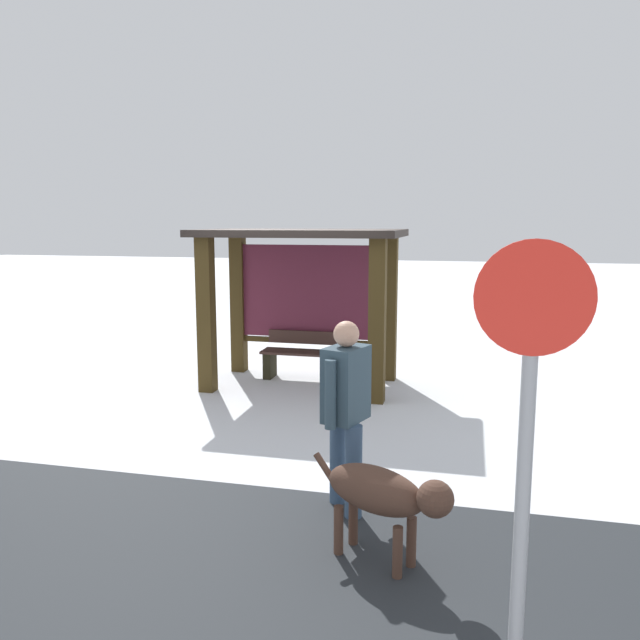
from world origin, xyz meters
TOP-DOWN VIEW (x-y plane):
  - ground_plane at (0.00, 0.00)m, footprint 60.00×60.00m
  - bus_shelter at (0.00, 0.14)m, footprint 2.88×1.74m
  - bench_left_inside at (0.00, 0.36)m, footprint 1.39×0.40m
  - person_walking at (1.42, -3.84)m, footprint 0.37×0.58m
  - dog at (1.84, -4.61)m, footprint 1.06×0.62m
  - street_sign at (2.61, -6.27)m, footprint 0.44×0.06m
  - road_strip at (0.00, -5.30)m, footprint 36.00×3.46m

SIDE VIEW (x-z plane):
  - ground_plane at x=0.00m, z-range 0.00..0.00m
  - road_strip at x=0.00m, z-range 0.00..0.01m
  - bench_left_inside at x=0.00m, z-range -0.02..0.70m
  - dog at x=1.84m, z-range 0.16..0.88m
  - person_walking at x=1.42m, z-range 0.13..1.73m
  - street_sign at x=2.61m, z-range 0.29..2.62m
  - bus_shelter at x=0.00m, z-range 0.49..2.76m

